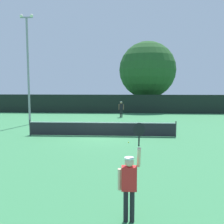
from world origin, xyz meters
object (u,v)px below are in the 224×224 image
Objects in this scene: player_receiving at (121,108)px; parked_car_near at (66,103)px; large_tree at (147,70)px; light_pole at (28,64)px; parked_car_mid at (128,104)px; parked_car_far at (163,104)px; tennis_ball at (129,142)px; player_serving at (130,179)px.

player_receiving is 0.40× the size of parked_car_near.
large_tree is at bearing -111.00° from player_receiving.
parked_car_mid is (8.73, 16.32, -4.57)m from light_pole.
light_pole reaches higher than parked_car_far.
parked_car_near is (-9.58, 23.81, 0.74)m from tennis_ball.
light_pole is at bearing -135.47° from parked_car_far.
light_pole is 2.23× the size of parked_car_near.
parked_car_far is (2.32, 0.26, -4.89)m from large_tree.
parked_car_far is (13.83, 15.09, -4.57)m from light_pole.
parked_car_near is 14.77m from parked_car_far.
parked_car_mid is at bearing 163.50° from parked_car_far.
tennis_ball is (0.74, -12.60, -1.02)m from player_receiving.
parked_car_near is at bearing 170.00° from parked_car_far.
player_receiving is at bearing 35.41° from light_pole.
light_pole reaches higher than parked_car_near.
player_serving is 0.26× the size of light_pole.
player_serving is at bearing -61.23° from light_pole.
player_receiving is 0.18× the size of large_tree.
large_tree is at bearing 82.75° from tennis_ball.
light_pole reaches higher than tennis_ball.
player_receiving reaches higher than tennis_ball.
player_serving is 0.58× the size of parked_car_far.
parked_car_mid is (-0.02, 23.23, 0.74)m from tennis_ball.
large_tree reaches higher than player_receiving.
parked_car_far reaches higher than tennis_ball.
tennis_ball is 0.02× the size of parked_car_far.
large_tree is 5.42m from parked_car_far.
player_serving is at bearing -95.20° from large_tree.
player_serving is at bearing -102.34° from parked_car_far.
tennis_ball is 0.01× the size of large_tree.
player_receiving is 14.27m from parked_car_near.
parked_car_near is at bearing -51.75° from player_receiving.
large_tree reaches higher than parked_car_mid.
tennis_ball is at bearing -95.33° from parked_car_mid.
parked_car_mid is at bearing -0.91° from parked_car_near.
player_serving is 36.90× the size of tennis_ball.
parked_car_near and parked_car_far have the same top height.
light_pole reaches higher than player_serving.
player_receiving is 0.18× the size of light_pole.
parked_car_near is at bearing 111.91° from tennis_ball.
parked_car_far is (5.11, 30.96, -0.33)m from player_serving.
player_serving reaches higher than parked_car_far.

